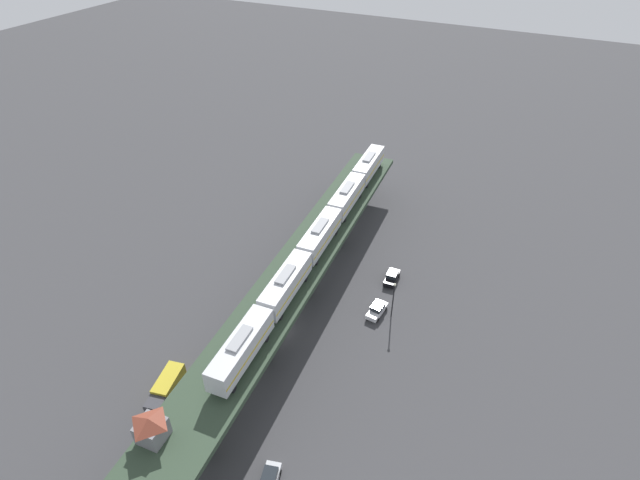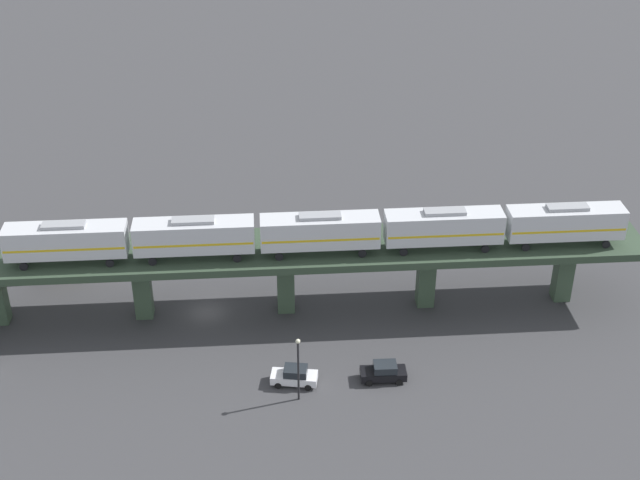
{
  "view_description": "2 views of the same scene",
  "coord_description": "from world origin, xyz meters",
  "px_view_note": "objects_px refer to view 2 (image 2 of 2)",
  "views": [
    {
      "loc": [
        -28.51,
        45.2,
        56.51
      ],
      "look_at": [
        -0.6,
        -12.11,
        9.3
      ],
      "focal_mm": 28.0,
      "sensor_mm": 36.0,
      "label": 1
    },
    {
      "loc": [
        -78.13,
        -11.59,
        55.04
      ],
      "look_at": [
        -0.6,
        -12.11,
        9.3
      ],
      "focal_mm": 50.0,
      "sensor_mm": 36.0,
      "label": 2
    }
  ],
  "objects_px": {
    "street_car_white": "(295,376)",
    "delivery_truck": "(60,262)",
    "subway_train": "(320,231)",
    "street_lamp": "(298,364)",
    "street_car_black": "(384,372)"
  },
  "relations": [
    {
      "from": "delivery_truck",
      "to": "subway_train",
      "type": "bearing_deg",
      "value": -105.54
    },
    {
      "from": "delivery_truck",
      "to": "street_lamp",
      "type": "bearing_deg",
      "value": -128.42
    },
    {
      "from": "street_car_black",
      "to": "street_car_white",
      "type": "height_order",
      "value": "same"
    },
    {
      "from": "subway_train",
      "to": "delivery_truck",
      "type": "distance_m",
      "value": 31.68
    },
    {
      "from": "street_car_white",
      "to": "delivery_truck",
      "type": "bearing_deg",
      "value": 54.18
    },
    {
      "from": "street_car_black",
      "to": "street_lamp",
      "type": "relative_size",
      "value": 0.65
    },
    {
      "from": "street_lamp",
      "to": "street_car_black",
      "type": "bearing_deg",
      "value": -71.06
    },
    {
      "from": "street_car_white",
      "to": "street_lamp",
      "type": "relative_size",
      "value": 0.66
    },
    {
      "from": "street_car_black",
      "to": "street_car_white",
      "type": "relative_size",
      "value": 0.98
    },
    {
      "from": "delivery_truck",
      "to": "street_lamp",
      "type": "xyz_separation_m",
      "value": [
        -21.66,
        -27.31,
        2.35
      ]
    },
    {
      "from": "subway_train",
      "to": "street_lamp",
      "type": "height_order",
      "value": "subway_train"
    },
    {
      "from": "subway_train",
      "to": "street_car_black",
      "type": "height_order",
      "value": "subway_train"
    },
    {
      "from": "subway_train",
      "to": "street_lamp",
      "type": "distance_m",
      "value": 15.0
    },
    {
      "from": "street_car_black",
      "to": "street_lamp",
      "type": "bearing_deg",
      "value": 108.94
    },
    {
      "from": "subway_train",
      "to": "street_car_black",
      "type": "bearing_deg",
      "value": -150.61
    }
  ]
}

